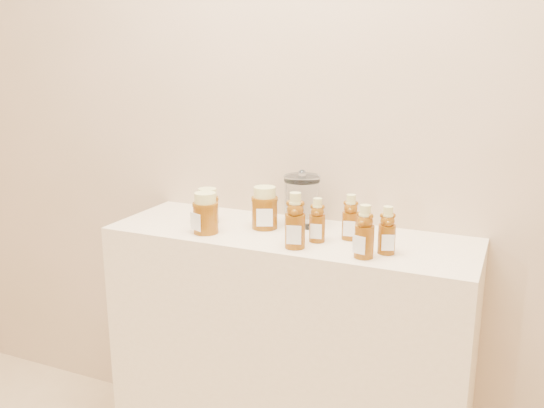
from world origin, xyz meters
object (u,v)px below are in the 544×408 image
at_px(bear_bottle_front_left, 295,217).
at_px(honey_jar_left, 208,206).
at_px(bear_bottle_back_left, 317,217).
at_px(display_table, 288,358).
at_px(glass_canister, 302,199).

xyz_separation_m(bear_bottle_front_left, honey_jar_left, (-0.37, 0.13, -0.04)).
bearing_deg(honey_jar_left, bear_bottle_back_left, 1.77).
bearing_deg(bear_bottle_front_left, display_table, 103.70).
bearing_deg(bear_bottle_back_left, display_table, 146.85).
bearing_deg(bear_bottle_front_left, bear_bottle_back_left, 48.75).
xyz_separation_m(display_table, bear_bottle_front_left, (0.07, -0.13, 0.55)).
distance_m(bear_bottle_front_left, honey_jar_left, 0.39).
xyz_separation_m(bear_bottle_back_left, honey_jar_left, (-0.41, 0.04, -0.02)).
bearing_deg(bear_bottle_back_left, glass_canister, 115.19).
bearing_deg(glass_canister, bear_bottle_front_left, -73.93).
relative_size(bear_bottle_front_left, glass_canister, 1.02).
bearing_deg(display_table, honey_jar_left, -179.72).
height_order(honey_jar_left, glass_canister, glass_canister).
bearing_deg(honey_jar_left, glass_canister, 25.79).
relative_size(bear_bottle_back_left, honey_jar_left, 1.28).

